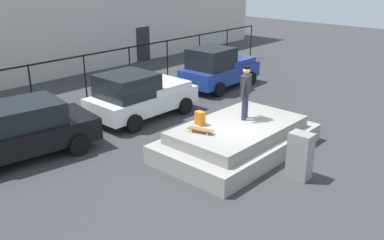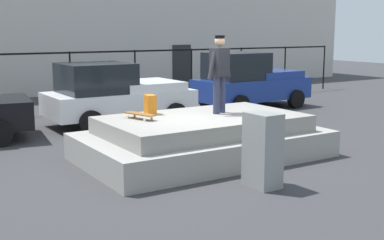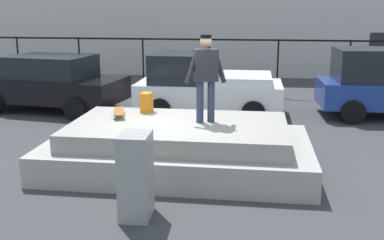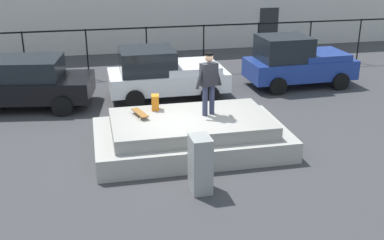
% 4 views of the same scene
% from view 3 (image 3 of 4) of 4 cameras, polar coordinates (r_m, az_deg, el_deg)
% --- Properties ---
extents(ground_plane, '(60.00, 60.00, 0.00)m').
position_cam_3_polar(ground_plane, '(9.09, -2.88, -6.00)').
color(ground_plane, '#38383A').
extents(concrete_ledge, '(5.07, 2.98, 0.90)m').
position_cam_3_polar(concrete_ledge, '(9.04, -1.64, -3.36)').
color(concrete_ledge, '#9E9B93').
rests_on(concrete_ledge, ground_plane).
extents(skateboarder, '(0.80, 0.37, 1.68)m').
position_cam_3_polar(skateboarder, '(8.78, 1.71, 5.86)').
color(skateboarder, '#2D334C').
rests_on(skateboarder, concrete_ledge).
extents(skateboard, '(0.41, 0.80, 0.12)m').
position_cam_3_polar(skateboard, '(9.53, -9.04, 1.05)').
color(skateboard, brown).
rests_on(skateboard, concrete_ledge).
extents(backpack, '(0.24, 0.30, 0.42)m').
position_cam_3_polar(backpack, '(9.81, -5.63, 2.17)').
color(backpack, orange).
rests_on(backpack, concrete_ledge).
extents(car_black_sedan_near, '(4.56, 2.70, 1.66)m').
position_cam_3_polar(car_black_sedan_near, '(14.58, -16.95, 4.49)').
color(car_black_sedan_near, black).
rests_on(car_black_sedan_near, ground_plane).
extents(car_white_pickup_mid, '(4.12, 2.19, 1.78)m').
position_cam_3_polar(car_white_pickup_mid, '(13.33, 1.57, 4.41)').
color(car_white_pickup_mid, white).
rests_on(car_white_pickup_mid, ground_plane).
extents(utility_box, '(0.46, 0.61, 1.30)m').
position_cam_3_polar(utility_box, '(6.92, -6.98, -6.89)').
color(utility_box, gray).
rests_on(utility_box, ground_plane).
extents(fence_row, '(24.06, 0.06, 1.98)m').
position_cam_3_polar(fence_row, '(16.46, 2.14, 8.01)').
color(fence_row, black).
rests_on(fence_row, ground_plane).
extents(warehouse_building, '(35.10, 6.91, 5.75)m').
position_cam_3_polar(warehouse_building, '(23.82, 4.00, 13.43)').
color(warehouse_building, beige).
rests_on(warehouse_building, ground_plane).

